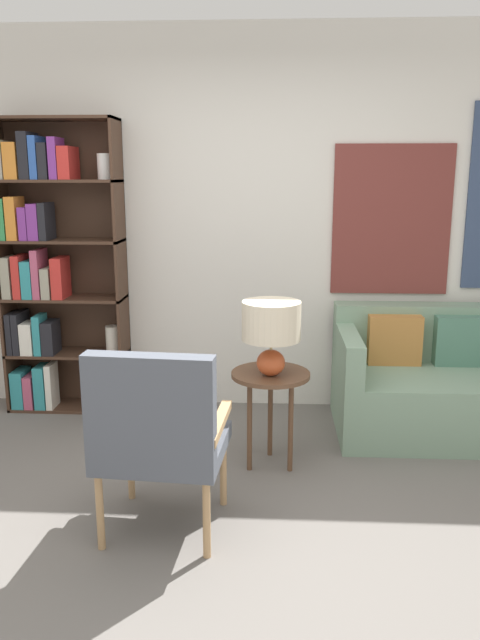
{
  "coord_description": "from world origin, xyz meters",
  "views": [
    {
      "loc": [
        0.28,
        -2.47,
        1.7
      ],
      "look_at": [
        0.1,
        0.93,
        0.9
      ],
      "focal_mm": 35.0,
      "sensor_mm": 36.0,
      "label": 1
    }
  ],
  "objects_px": {
    "bookshelf": "(48,266)",
    "couch": "(463,384)",
    "table_lamp": "(271,327)",
    "armchair": "(158,430)",
    "side_table": "(271,385)"
  },
  "relations": [
    {
      "from": "bookshelf",
      "to": "couch",
      "type": "height_order",
      "value": "bookshelf"
    },
    {
      "from": "bookshelf",
      "to": "table_lamp",
      "type": "bearing_deg",
      "value": -30.02
    },
    {
      "from": "couch",
      "to": "armchair",
      "type": "bearing_deg",
      "value": -142.06
    },
    {
      "from": "bookshelf",
      "to": "side_table",
      "type": "xyz_separation_m",
      "value": [
        1.59,
        -0.87,
        -0.56
      ]
    },
    {
      "from": "couch",
      "to": "bookshelf",
      "type": "bearing_deg",
      "value": 174.97
    },
    {
      "from": "armchair",
      "to": "bookshelf",
      "type": "bearing_deg",
      "value": 122.91
    },
    {
      "from": "side_table",
      "to": "table_lamp",
      "type": "relative_size",
      "value": 1.35
    },
    {
      "from": "armchair",
      "to": "table_lamp",
      "type": "relative_size",
      "value": 2.2
    },
    {
      "from": "bookshelf",
      "to": "table_lamp",
      "type": "distance_m",
      "value": 1.85
    },
    {
      "from": "couch",
      "to": "side_table",
      "type": "xyz_separation_m",
      "value": [
        -1.29,
        -0.61,
        0.18
      ]
    },
    {
      "from": "armchair",
      "to": "side_table",
      "type": "relative_size",
      "value": 1.63
    },
    {
      "from": "bookshelf",
      "to": "armchair",
      "type": "relative_size",
      "value": 2.2
    },
    {
      "from": "bookshelf",
      "to": "armchair",
      "type": "bearing_deg",
      "value": -57.09
    },
    {
      "from": "side_table",
      "to": "bookshelf",
      "type": "bearing_deg",
      "value": 151.41
    },
    {
      "from": "armchair",
      "to": "table_lamp",
      "type": "height_order",
      "value": "table_lamp"
    }
  ]
}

